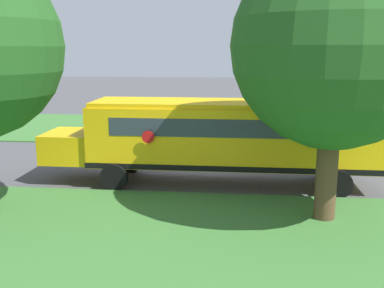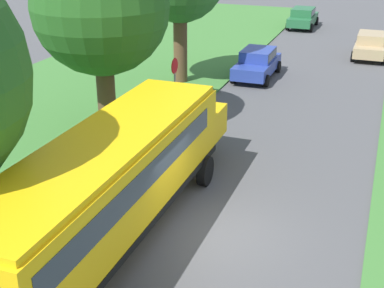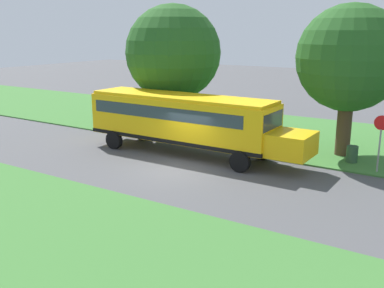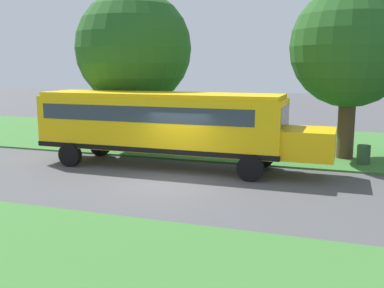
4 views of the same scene
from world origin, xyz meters
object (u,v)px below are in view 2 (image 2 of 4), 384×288
Objects in this scene: school_bus at (114,177)px; car_blue_nearest at (257,62)px; oak_tree_roadside_mid at (102,6)px; stop_sign at (175,81)px; car_tan_middle at (371,44)px; trash_bin at (141,117)px; car_green_furthest at (303,17)px.

school_bus is 17.06m from car_blue_nearest.
oak_tree_roadside_mid reaches higher than stop_sign.
school_bus is 24.46m from car_tan_middle.
stop_sign reaches higher than car_blue_nearest.
stop_sign is 3.04× the size of trash_bin.
car_blue_nearest is at bearing -129.38° from car_tan_middle.
school_bus is 8.66m from trash_bin.
car_green_furthest is (0.00, 14.96, 0.00)m from car_blue_nearest.
car_green_furthest is 1.61× the size of stop_sign.
oak_tree_roadside_mid is (-3.89, -24.79, 4.23)m from car_green_furthest.
trash_bin is (-2.80, -9.04, -0.43)m from car_blue_nearest.
oak_tree_roadside_mid is (-9.49, -16.65, 4.23)m from car_tan_middle.
car_tan_middle is (5.37, 23.84, -1.05)m from school_bus.
school_bus is at bearing -60.22° from oak_tree_roadside_mid.
car_green_furthest is at bearing 124.55° from car_tan_middle.
car_blue_nearest and car_green_furthest have the same top height.
oak_tree_roadside_mid is 4.52m from stop_sign.
oak_tree_roadside_mid reaches higher than car_blue_nearest.
oak_tree_roadside_mid is at bearing -98.91° from car_green_furthest.
oak_tree_roadside_mid is 4.84m from trash_bin.
car_blue_nearest is 9.48m from trash_bin.
stop_sign reaches higher than car_tan_middle.
school_bus is 2.82× the size of car_tan_middle.
school_bus is at bearing -89.59° from car_green_furthest.
school_bus reaches higher than car_green_furthest.
stop_sign is (-1.80, -22.60, 0.86)m from car_green_furthest.
oak_tree_roadside_mid reaches higher than car_tan_middle.
school_bus reaches higher than trash_bin.
car_green_furthest is at bearing 81.09° from oak_tree_roadside_mid.
trash_bin is (-3.03, 7.98, -1.47)m from school_bus.
school_bus is at bearing -102.69° from car_tan_middle.
car_tan_middle is 4.89× the size of trash_bin.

